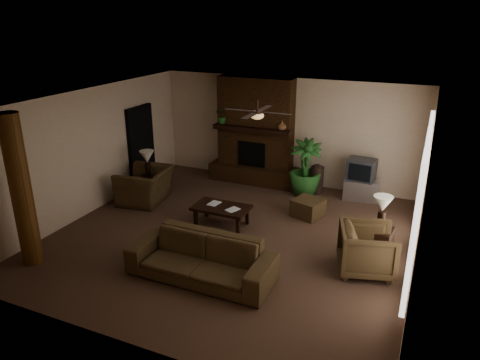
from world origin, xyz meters
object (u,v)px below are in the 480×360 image
at_px(floor_plant, 304,180).
at_px(lamp_right, 383,206).
at_px(side_table_left, 152,186).
at_px(side_table_right, 377,242).
at_px(armchair_left, 145,180).
at_px(coffee_table, 221,209).
at_px(sofa, 201,252).
at_px(floor_vase, 317,177).
at_px(lamp_left, 147,159).
at_px(armchair_right, 367,248).
at_px(ottoman, 308,208).
at_px(log_column, 21,192).
at_px(tv_stand, 361,189).

height_order(floor_plant, lamp_right, lamp_right).
distance_m(side_table_left, side_table_right, 5.60).
bearing_deg(floor_plant, armchair_left, -150.09).
distance_m(coffee_table, lamp_right, 3.34).
xyz_separation_m(side_table_right, lamp_right, (0.01, 0.03, 0.73)).
distance_m(sofa, side_table_right, 3.35).
relative_size(sofa, side_table_right, 4.60).
bearing_deg(floor_vase, lamp_left, -152.76).
height_order(coffee_table, floor_plant, floor_plant).
xyz_separation_m(armchair_right, side_table_right, (0.10, 0.67, -0.20)).
bearing_deg(armchair_right, ottoman, 24.32).
bearing_deg(side_table_left, log_column, -93.75).
distance_m(armchair_right, coffee_table, 3.24).
height_order(log_column, side_table_right, log_column).
bearing_deg(sofa, floor_plant, 82.74).
bearing_deg(tv_stand, sofa, -121.73).
bearing_deg(side_table_right, coffee_table, -179.94).
bearing_deg(tv_stand, armchair_right, -88.25).
bearing_deg(armchair_left, armchair_right, 69.53).
relative_size(log_column, armchair_left, 2.25).
distance_m(armchair_left, lamp_left, 0.53).
bearing_deg(armchair_right, log_column, 94.42).
distance_m(log_column, side_table_right, 6.52).
height_order(log_column, sofa, log_column).
relative_size(armchair_right, tv_stand, 1.12).
bearing_deg(floor_vase, tv_stand, 2.67).
distance_m(floor_vase, lamp_right, 3.25).
relative_size(log_column, armchair_right, 2.94).
bearing_deg(armchair_left, lamp_left, -173.25).
height_order(tv_stand, floor_vase, floor_vase).
xyz_separation_m(tv_stand, side_table_right, (0.76, -2.68, 0.03)).
bearing_deg(side_table_left, side_table_right, -7.42).
distance_m(coffee_table, floor_vase, 2.98).
bearing_deg(ottoman, tv_stand, 58.45).
xyz_separation_m(ottoman, floor_vase, (-0.19, 1.45, 0.23)).
relative_size(log_column, coffee_table, 2.33).
xyz_separation_m(side_table_left, lamp_right, (5.56, -0.69, 0.73)).
height_order(sofa, lamp_left, lamp_left).
bearing_deg(armchair_right, floor_plant, 17.13).
bearing_deg(lamp_left, lamp_right, -6.75).
bearing_deg(lamp_left, floor_vase, 27.24).
bearing_deg(lamp_right, tv_stand, 106.16).
xyz_separation_m(log_column, floor_vase, (3.92, 5.43, -0.97)).
relative_size(log_column, floor_plant, 1.97).
relative_size(armchair_right, floor_plant, 0.67).
distance_m(floor_vase, floor_plant, 0.34).
height_order(lamp_left, lamp_right, same).
relative_size(floor_plant, lamp_right, 2.18).
relative_size(log_column, lamp_left, 4.31).
relative_size(log_column, floor_vase, 3.64).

